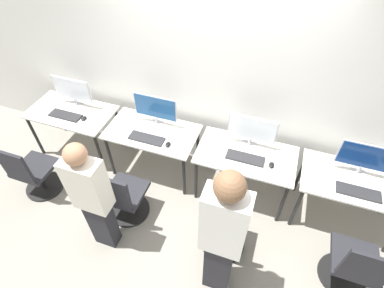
{
  "coord_description": "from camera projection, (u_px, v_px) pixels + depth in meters",
  "views": [
    {
      "loc": [
        0.78,
        -2.1,
        3.23
      ],
      "look_at": [
        0.0,
        0.13,
        0.87
      ],
      "focal_mm": 28.0,
      "sensor_mm": 36.0,
      "label": 1
    }
  ],
  "objects": [
    {
      "name": "ground_plane",
      "position": [
        189.0,
        198.0,
        3.87
      ],
      "size": [
        20.0,
        20.0,
        0.0
      ],
      "primitive_type": "plane",
      "color": "gray"
    },
    {
      "name": "wall_back",
      "position": [
        210.0,
        74.0,
        3.39
      ],
      "size": [
        12.0,
        0.05,
        2.8
      ],
      "color": "silver",
      "rests_on": "ground_plane"
    },
    {
      "name": "desk_far_left",
      "position": [
        72.0,
        116.0,
        4.05
      ],
      "size": [
        1.13,
        0.63,
        0.72
      ],
      "color": "silver",
      "rests_on": "ground_plane"
    },
    {
      "name": "monitor_far_left",
      "position": [
        72.0,
        91.0,
        3.93
      ],
      "size": [
        0.55,
        0.18,
        0.42
      ],
      "color": "#B2B2B7",
      "rests_on": "desk_far_left"
    },
    {
      "name": "keyboard_far_left",
      "position": [
        65.0,
        115.0,
        3.91
      ],
      "size": [
        0.44,
        0.15,
        0.02
      ],
      "color": "#262628",
      "rests_on": "desk_far_left"
    },
    {
      "name": "mouse_far_left",
      "position": [
        84.0,
        118.0,
        3.86
      ],
      "size": [
        0.06,
        0.09,
        0.03
      ],
      "color": "black",
      "rests_on": "desk_far_left"
    },
    {
      "name": "office_chair_far_left",
      "position": [
        33.0,
        174.0,
        3.72
      ],
      "size": [
        0.48,
        0.48,
        0.86
      ],
      "color": "black",
      "rests_on": "ground_plane"
    },
    {
      "name": "desk_left",
      "position": [
        152.0,
        136.0,
        3.77
      ],
      "size": [
        1.13,
        0.63,
        0.72
      ],
      "color": "silver",
      "rests_on": "ground_plane"
    },
    {
      "name": "monitor_left",
      "position": [
        155.0,
        109.0,
        3.65
      ],
      "size": [
        0.55,
        0.18,
        0.42
      ],
      "color": "#B2B2B7",
      "rests_on": "desk_left"
    },
    {
      "name": "keyboard_left",
      "position": [
        147.0,
        138.0,
        3.61
      ],
      "size": [
        0.44,
        0.15,
        0.02
      ],
      "color": "#262628",
      "rests_on": "desk_left"
    },
    {
      "name": "mouse_left",
      "position": [
        168.0,
        144.0,
        3.53
      ],
      "size": [
        0.06,
        0.09,
        0.03
      ],
      "color": "black",
      "rests_on": "desk_left"
    },
    {
      "name": "office_chair_left",
      "position": [
        124.0,
        198.0,
        3.46
      ],
      "size": [
        0.48,
        0.48,
        0.86
      ],
      "color": "black",
      "rests_on": "ground_plane"
    },
    {
      "name": "person_left",
      "position": [
        92.0,
        197.0,
        2.88
      ],
      "size": [
        0.36,
        0.2,
        1.54
      ],
      "color": "#232328",
      "rests_on": "ground_plane"
    },
    {
      "name": "desk_right",
      "position": [
        245.0,
        159.0,
        3.49
      ],
      "size": [
        1.13,
        0.63,
        0.72
      ],
      "color": "silver",
      "rests_on": "ground_plane"
    },
    {
      "name": "monitor_right",
      "position": [
        252.0,
        130.0,
        3.38
      ],
      "size": [
        0.55,
        0.18,
        0.42
      ],
      "color": "#B2B2B7",
      "rests_on": "desk_right"
    },
    {
      "name": "keyboard_right",
      "position": [
        245.0,
        158.0,
        3.38
      ],
      "size": [
        0.44,
        0.15,
        0.02
      ],
      "color": "#262628",
      "rests_on": "desk_right"
    },
    {
      "name": "mouse_right",
      "position": [
        272.0,
        165.0,
        3.3
      ],
      "size": [
        0.06,
        0.09,
        0.03
      ],
      "color": "black",
      "rests_on": "desk_right"
    },
    {
      "name": "office_chair_right",
      "position": [
        224.0,
        233.0,
        3.14
      ],
      "size": [
        0.48,
        0.48,
        0.86
      ],
      "color": "black",
      "rests_on": "ground_plane"
    },
    {
      "name": "person_right",
      "position": [
        222.0,
        236.0,
        2.45
      ],
      "size": [
        0.36,
        0.23,
        1.75
      ],
      "color": "#232328",
      "rests_on": "ground_plane"
    },
    {
      "name": "desk_far_right",
      "position": [
        354.0,
        186.0,
        3.22
      ],
      "size": [
        1.13,
        0.63,
        0.72
      ],
      "color": "silver",
      "rests_on": "ground_plane"
    },
    {
      "name": "monitor_far_right",
      "position": [
        366.0,
        159.0,
        3.08
      ],
      "size": [
        0.55,
        0.18,
        0.42
      ],
      "color": "#B2B2B7",
      "rests_on": "desk_far_right"
    },
    {
      "name": "keyboard_far_right",
      "position": [
        358.0,
        192.0,
        3.05
      ],
      "size": [
        0.44,
        0.15,
        0.02
      ],
      "color": "#262628",
      "rests_on": "desk_far_right"
    },
    {
      "name": "office_chair_far_right",
      "position": [
        353.0,
        267.0,
        2.89
      ],
      "size": [
        0.48,
        0.48,
        0.86
      ],
      "color": "black",
      "rests_on": "ground_plane"
    }
  ]
}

